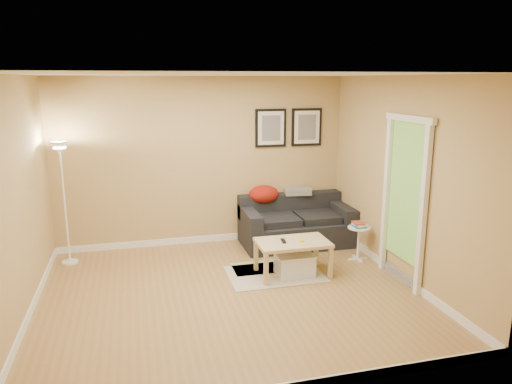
% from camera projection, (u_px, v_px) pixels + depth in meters
% --- Properties ---
extents(floor, '(4.50, 4.50, 0.00)m').
position_uv_depth(floor, '(230.00, 294.00, 5.85)').
color(floor, olive).
rests_on(floor, ground).
extents(ceiling, '(4.50, 4.50, 0.00)m').
position_uv_depth(ceiling, '(227.00, 74.00, 5.26)').
color(ceiling, white).
rests_on(ceiling, wall_back).
extents(wall_back, '(4.50, 0.00, 4.50)m').
position_uv_depth(wall_back, '(203.00, 162.00, 7.44)').
color(wall_back, tan).
rests_on(wall_back, ground).
extents(wall_front, '(4.50, 0.00, 4.50)m').
position_uv_depth(wall_front, '(280.00, 247.00, 3.67)').
color(wall_front, tan).
rests_on(wall_front, ground).
extents(wall_left, '(0.00, 4.00, 4.00)m').
position_uv_depth(wall_left, '(17.00, 202.00, 5.01)').
color(wall_left, tan).
rests_on(wall_left, ground).
extents(wall_right, '(0.00, 4.00, 4.00)m').
position_uv_depth(wall_right, '(402.00, 180.00, 6.10)').
color(wall_right, tan).
rests_on(wall_right, ground).
extents(baseboard_back, '(4.50, 0.02, 0.10)m').
position_uv_depth(baseboard_back, '(205.00, 239.00, 7.72)').
color(baseboard_back, white).
rests_on(baseboard_back, ground).
extents(baseboard_left, '(0.02, 4.00, 0.10)m').
position_uv_depth(baseboard_left, '(31.00, 312.00, 5.30)').
color(baseboard_left, white).
rests_on(baseboard_left, ground).
extents(baseboard_right, '(0.02, 4.00, 0.10)m').
position_uv_depth(baseboard_right, '(395.00, 272.00, 6.39)').
color(baseboard_right, white).
rests_on(baseboard_right, ground).
extents(sofa, '(1.70, 0.90, 0.75)m').
position_uv_depth(sofa, '(296.00, 221.00, 7.55)').
color(sofa, black).
rests_on(sofa, ground).
extents(red_throw, '(0.48, 0.36, 0.28)m').
position_uv_depth(red_throw, '(264.00, 194.00, 7.62)').
color(red_throw, '#99200E').
rests_on(red_throw, sofa).
extents(plaid_throw, '(0.45, 0.32, 0.10)m').
position_uv_depth(plaid_throw, '(297.00, 191.00, 7.79)').
color(plaid_throw, tan).
rests_on(plaid_throw, sofa).
extents(framed_print_left, '(0.50, 0.04, 0.60)m').
position_uv_depth(framed_print_left, '(271.00, 128.00, 7.57)').
color(framed_print_left, black).
rests_on(framed_print_left, wall_back).
extents(framed_print_right, '(0.50, 0.04, 0.60)m').
position_uv_depth(framed_print_right, '(307.00, 127.00, 7.71)').
color(framed_print_right, black).
rests_on(framed_print_right, wall_back).
extents(area_rug, '(1.25, 0.85, 0.01)m').
position_uv_depth(area_rug, '(275.00, 274.00, 6.43)').
color(area_rug, '#BBA994').
rests_on(area_rug, ground).
extents(green_runner, '(0.70, 0.50, 0.01)m').
position_uv_depth(green_runner, '(258.00, 268.00, 6.65)').
color(green_runner, '#668C4C').
rests_on(green_runner, ground).
extents(coffee_table, '(1.08, 0.85, 0.47)m').
position_uv_depth(coffee_table, '(292.00, 258.00, 6.37)').
color(coffee_table, tan).
rests_on(coffee_table, ground).
extents(remote_control, '(0.07, 0.16, 0.02)m').
position_uv_depth(remote_control, '(283.00, 241.00, 6.30)').
color(remote_control, black).
rests_on(remote_control, coffee_table).
extents(tape_roll, '(0.07, 0.07, 0.03)m').
position_uv_depth(tape_roll, '(301.00, 240.00, 6.30)').
color(tape_roll, yellow).
rests_on(tape_roll, coffee_table).
extents(storage_bin, '(0.50, 0.36, 0.31)m').
position_uv_depth(storage_bin, '(295.00, 265.00, 6.36)').
color(storage_bin, white).
rests_on(storage_bin, ground).
extents(side_table, '(0.32, 0.32, 0.49)m').
position_uv_depth(side_table, '(358.00, 243.00, 6.91)').
color(side_table, white).
rests_on(side_table, ground).
extents(book_stack, '(0.17, 0.22, 0.07)m').
position_uv_depth(book_stack, '(359.00, 224.00, 6.86)').
color(book_stack, '#2F5D8D').
rests_on(book_stack, side_table).
extents(floor_lamp, '(0.23, 0.23, 1.74)m').
position_uv_depth(floor_lamp, '(65.00, 207.00, 6.65)').
color(floor_lamp, white).
rests_on(floor_lamp, ground).
extents(doorway, '(0.12, 1.01, 2.13)m').
position_uv_depth(doorway, '(403.00, 204.00, 6.01)').
color(doorway, white).
rests_on(doorway, ground).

